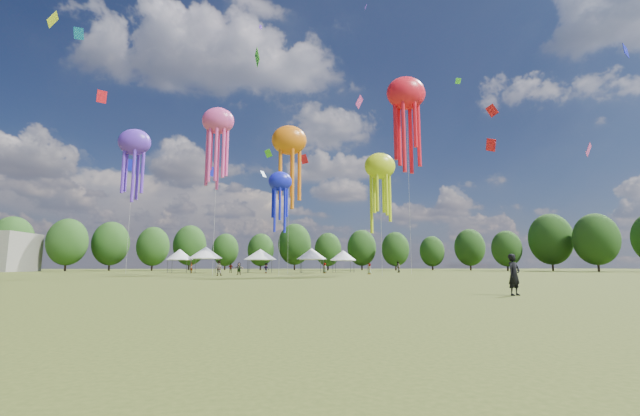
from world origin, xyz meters
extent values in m
plane|color=#384416|center=(0.00, 0.00, 0.00)|extent=(300.00, 300.00, 0.00)
imported|color=black|center=(8.47, -2.51, 0.84)|extent=(0.73, 0.62, 1.69)
imported|color=gray|center=(-7.88, 32.25, 0.89)|extent=(0.90, 0.71, 1.79)
imported|color=gray|center=(7.30, 49.34, 0.85)|extent=(0.60, 0.87, 1.69)
imported|color=gray|center=(20.74, 51.86, 0.96)|extent=(0.79, 0.98, 1.91)
imported|color=gray|center=(-2.42, 49.16, 0.81)|extent=(1.20, 1.02, 1.62)
imported|color=gray|center=(-8.51, 52.78, 0.81)|extent=(1.03, 0.67, 1.63)
imported|color=gray|center=(-5.92, 38.13, 0.83)|extent=(1.60, 1.10, 1.66)
imported|color=gray|center=(-14.53, 50.07, 0.88)|extent=(0.45, 0.66, 1.75)
imported|color=gray|center=(12.53, 39.42, 0.79)|extent=(0.83, 0.92, 1.58)
cylinder|color=#47474C|center=(-19.03, 53.11, 1.08)|extent=(0.08, 0.08, 2.16)
cylinder|color=#47474C|center=(-19.03, 56.24, 1.08)|extent=(0.08, 0.08, 2.16)
cylinder|color=#47474C|center=(-15.89, 53.11, 1.08)|extent=(0.08, 0.08, 2.16)
cylinder|color=#47474C|center=(-15.89, 56.24, 1.08)|extent=(0.08, 0.08, 2.16)
cube|color=silver|center=(-17.46, 54.68, 2.21)|extent=(3.53, 3.53, 0.10)
cone|color=silver|center=(-17.46, 54.68, 3.18)|extent=(4.60, 4.60, 1.85)
cylinder|color=#47474C|center=(-14.74, 50.77, 1.17)|extent=(0.08, 0.08, 2.34)
cylinder|color=#47474C|center=(-14.74, 54.73, 1.17)|extent=(0.08, 0.08, 2.34)
cylinder|color=#47474C|center=(-10.78, 50.77, 1.17)|extent=(0.08, 0.08, 2.34)
cylinder|color=#47474C|center=(-10.78, 54.73, 1.17)|extent=(0.08, 0.08, 2.34)
cube|color=silver|center=(-12.76, 52.75, 2.39)|extent=(4.36, 4.36, 0.10)
cone|color=silver|center=(-12.76, 52.75, 3.45)|extent=(5.67, 5.67, 2.01)
cylinder|color=#47474C|center=(-5.53, 50.99, 1.08)|extent=(0.08, 0.08, 2.16)
cylinder|color=#47474C|center=(-5.53, 55.00, 1.08)|extent=(0.08, 0.08, 2.16)
cylinder|color=#47474C|center=(-1.51, 50.99, 1.08)|extent=(0.08, 0.08, 2.16)
cylinder|color=#47474C|center=(-1.51, 55.00, 1.08)|extent=(0.08, 0.08, 2.16)
cube|color=silver|center=(-3.52, 53.00, 2.21)|extent=(4.41, 4.41, 0.10)
cone|color=silver|center=(-3.52, 53.00, 3.18)|extent=(5.74, 5.74, 1.85)
cylinder|color=#47474C|center=(3.47, 49.53, 1.11)|extent=(0.08, 0.08, 2.22)
cylinder|color=#47474C|center=(3.47, 53.14, 1.11)|extent=(0.08, 0.08, 2.22)
cylinder|color=#47474C|center=(7.07, 49.53, 1.11)|extent=(0.08, 0.08, 2.22)
cylinder|color=#47474C|center=(7.07, 53.14, 1.11)|extent=(0.08, 0.08, 2.22)
cube|color=silver|center=(5.27, 51.33, 2.27)|extent=(4.01, 4.01, 0.10)
cone|color=silver|center=(5.27, 51.33, 3.27)|extent=(5.21, 5.21, 1.90)
cylinder|color=#47474C|center=(9.51, 51.68, 1.04)|extent=(0.08, 0.08, 2.08)
cylinder|color=#47474C|center=(9.51, 54.93, 1.04)|extent=(0.08, 0.08, 2.08)
cylinder|color=#47474C|center=(12.76, 51.68, 1.04)|extent=(0.08, 0.08, 2.08)
cylinder|color=#47474C|center=(12.76, 54.93, 1.04)|extent=(0.08, 0.08, 2.08)
cube|color=silver|center=(11.13, 53.31, 2.13)|extent=(3.65, 3.65, 0.10)
cone|color=silver|center=(11.13, 53.31, 3.07)|extent=(4.74, 4.74, 1.78)
ellipsoid|color=#E84492|center=(-8.29, 30.24, 18.79)|extent=(3.86, 2.70, 3.28)
cylinder|color=beige|center=(-8.29, 30.24, 9.40)|extent=(0.03, 0.03, 18.79)
ellipsoid|color=orange|center=(0.96, 44.93, 21.34)|extent=(5.66, 3.96, 4.81)
cylinder|color=beige|center=(0.96, 44.93, 10.67)|extent=(0.03, 0.03, 21.34)
ellipsoid|color=#C9DF17|center=(11.93, 30.35, 13.72)|extent=(3.96, 2.77, 3.36)
cylinder|color=beige|center=(11.93, 30.35, 6.86)|extent=(0.03, 0.03, 13.72)
ellipsoid|color=#602ECF|center=(-23.43, 46.46, 20.59)|extent=(4.98, 3.49, 4.23)
cylinder|color=beige|center=(-23.43, 46.46, 10.29)|extent=(0.03, 0.03, 20.59)
ellipsoid|color=#171ECF|center=(-0.60, 32.10, 11.80)|extent=(2.97, 2.08, 2.52)
cylinder|color=beige|center=(-0.60, 32.10, 5.90)|extent=(0.03, 0.03, 11.80)
ellipsoid|color=red|center=(18.83, 39.39, 27.80)|extent=(6.11, 4.28, 5.19)
cylinder|color=beige|center=(18.83, 39.39, 13.90)|extent=(0.03, 0.03, 27.80)
cube|color=red|center=(5.21, 68.79, 24.72)|extent=(2.01, 1.57, 1.99)
cube|color=orange|center=(23.47, 57.52, 31.88)|extent=(0.42, 0.85, 0.97)
cube|color=#4DDF24|center=(-2.29, 40.86, 17.87)|extent=(1.25, 0.64, 1.29)
cube|color=#171ECF|center=(33.29, 15.53, 22.43)|extent=(1.17, 0.83, 1.60)
cube|color=#602ECF|center=(-4.62, 58.79, 49.47)|extent=(0.61, 0.56, 0.96)
cube|color=red|center=(26.99, 29.46, 21.43)|extent=(1.36, 0.97, 1.63)
cube|color=#C9DF17|center=(-22.54, 19.87, 24.39)|extent=(0.85, 1.45, 1.49)
cube|color=#4DDF24|center=(-4.12, 37.71, 31.46)|extent=(0.84, 2.20, 2.67)
cube|color=#171ECF|center=(-13.92, 63.45, 20.11)|extent=(1.52, 0.89, 2.03)
cube|color=#1781C4|center=(-23.13, 26.00, 26.68)|extent=(1.02, 0.91, 1.18)
cube|color=#E84492|center=(13.83, 50.27, 30.74)|extent=(1.74, 1.37, 2.26)
cube|color=red|center=(38.79, 50.40, 23.56)|extent=(1.42, 2.59, 2.66)
cube|color=#C9DF17|center=(23.88, 71.46, 26.55)|extent=(1.10, 1.23, 1.92)
cube|color=#4DDF24|center=(20.80, 26.04, 23.58)|extent=(0.74, 0.27, 0.89)
cube|color=#171ECF|center=(-28.11, 58.97, 19.91)|extent=(1.91, 0.37, 2.38)
cube|color=#1781C4|center=(-3.17, 48.50, 16.43)|extent=(1.09, 1.10, 1.15)
cube|color=#E84492|center=(40.16, 29.23, 16.52)|extent=(1.52, 0.99, 1.79)
cube|color=#602ECF|center=(16.05, 53.17, 51.75)|extent=(0.54, 1.13, 1.14)
cube|color=red|center=(-19.11, 23.46, 18.41)|extent=(0.91, 1.05, 1.29)
cylinder|color=#38281C|center=(-60.14, 80.52, 1.77)|extent=(0.44, 0.44, 3.53)
ellipsoid|color=#214216|center=(-60.14, 80.52, 6.85)|extent=(8.83, 8.83, 11.04)
cylinder|color=#38281C|center=(-47.17, 78.19, 1.68)|extent=(0.44, 0.44, 3.36)
ellipsoid|color=#214216|center=(-47.17, 78.19, 6.51)|extent=(8.40, 8.40, 10.51)
cylinder|color=#38281C|center=(-40.68, 85.49, 1.71)|extent=(0.44, 0.44, 3.41)
ellipsoid|color=#214216|center=(-40.68, 85.49, 6.61)|extent=(8.53, 8.53, 10.66)
cylinder|color=#38281C|center=(-30.60, 85.02, 1.53)|extent=(0.44, 0.44, 3.07)
ellipsoid|color=#214216|center=(-30.60, 85.02, 5.94)|extent=(7.66, 7.66, 9.58)
cylinder|color=#38281C|center=(-23.51, 93.33, 1.72)|extent=(0.44, 0.44, 3.43)
ellipsoid|color=#214216|center=(-23.51, 93.33, 6.65)|extent=(8.58, 8.58, 10.73)
cylinder|color=#38281C|center=(-14.76, 98.96, 1.47)|extent=(0.44, 0.44, 2.95)
ellipsoid|color=#214216|center=(-14.76, 98.96, 5.71)|extent=(7.37, 7.37, 9.21)
cylinder|color=#38281C|center=(-4.70, 95.06, 1.45)|extent=(0.44, 0.44, 2.89)
ellipsoid|color=#214216|center=(-4.70, 95.06, 5.61)|extent=(7.23, 7.23, 9.04)
cylinder|color=#38281C|center=(4.91, 99.49, 1.92)|extent=(0.44, 0.44, 3.84)
ellipsoid|color=#214216|center=(4.91, 99.49, 7.44)|extent=(9.60, 9.60, 11.99)
cylinder|color=#38281C|center=(13.19, 88.44, 1.42)|extent=(0.44, 0.44, 2.84)
ellipsoid|color=#214216|center=(13.19, 88.44, 5.51)|extent=(7.11, 7.11, 8.89)
cylinder|color=#38281C|center=(22.93, 91.04, 1.58)|extent=(0.44, 0.44, 3.16)
ellipsoid|color=#214216|center=(22.93, 91.04, 6.13)|extent=(7.91, 7.91, 9.88)
cylinder|color=#38281C|center=(30.69, 85.29, 1.44)|extent=(0.44, 0.44, 2.88)
ellipsoid|color=#214216|center=(30.69, 85.29, 5.59)|extent=(7.21, 7.21, 9.01)
cylinder|color=#38281C|center=(41.52, 87.24, 1.31)|extent=(0.44, 0.44, 2.63)
ellipsoid|color=#214216|center=(41.52, 87.24, 5.09)|extent=(6.57, 6.57, 8.22)
cylinder|color=#38281C|center=(50.52, 83.73, 1.56)|extent=(0.44, 0.44, 3.13)
ellipsoid|color=#214216|center=(50.52, 83.73, 6.06)|extent=(7.81, 7.81, 9.77)
cylinder|color=#38281C|center=(53.64, 71.81, 1.36)|extent=(0.44, 0.44, 2.72)
ellipsoid|color=#214216|center=(53.64, 71.81, 5.27)|extent=(6.80, 6.80, 8.50)
cylinder|color=#38281C|center=(62.96, 68.92, 1.90)|extent=(0.44, 0.44, 3.81)
ellipsoid|color=#214216|center=(62.96, 68.92, 7.38)|extent=(9.52, 9.52, 11.90)
cylinder|color=#38281C|center=(66.57, 59.80, 1.76)|extent=(0.44, 0.44, 3.51)
ellipsoid|color=#214216|center=(66.57, 59.80, 6.80)|extent=(8.78, 8.78, 10.97)
camera|label=1|loc=(-1.38, -18.21, 1.20)|focal=22.64mm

